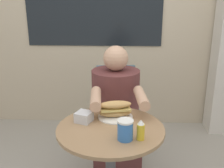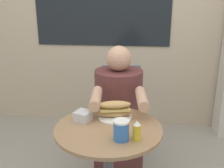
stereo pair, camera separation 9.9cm
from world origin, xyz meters
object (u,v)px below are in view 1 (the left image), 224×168
object	(u,v)px
diner_chair	(116,105)
seated_diner	(116,127)
cafe_table	(111,158)
sandwich_on_plate	(115,110)
drink_cup	(125,130)
condiment_bottle	(141,130)

from	to	relation	value
diner_chair	seated_diner	xyz separation A→B (m)	(0.01, -0.35, -0.04)
cafe_table	sandwich_on_plate	distance (m)	0.29
diner_chair	drink_cup	world-z (taller)	diner_chair
sandwich_on_plate	condiment_bottle	xyz separation A→B (m)	(0.14, -0.27, 0.01)
drink_cup	diner_chair	bearing A→B (deg)	94.61
sandwich_on_plate	condiment_bottle	bearing A→B (deg)	-62.11
cafe_table	drink_cup	bearing A→B (deg)	-58.02
diner_chair	sandwich_on_plate	xyz separation A→B (m)	(0.02, -0.72, 0.26)
sandwich_on_plate	seated_diner	bearing A→B (deg)	91.18
cafe_table	condiment_bottle	distance (m)	0.33
drink_cup	condiment_bottle	world-z (taller)	same
sandwich_on_plate	condiment_bottle	world-z (taller)	condiment_bottle
diner_chair	drink_cup	size ratio (longest dim) A/B	7.84
seated_diner	sandwich_on_plate	bearing A→B (deg)	86.06
cafe_table	seated_diner	bearing A→B (deg)	88.24
drink_cup	condiment_bottle	size ratio (longest dim) A/B	0.99
sandwich_on_plate	cafe_table	bearing A→B (deg)	-99.53
sandwich_on_plate	drink_cup	size ratio (longest dim) A/B	1.95
seated_diner	condiment_bottle	size ratio (longest dim) A/B	9.98
cafe_table	diner_chair	world-z (taller)	diner_chair
sandwich_on_plate	condiment_bottle	size ratio (longest dim) A/B	1.93
drink_cup	cafe_table	bearing A→B (deg)	121.98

